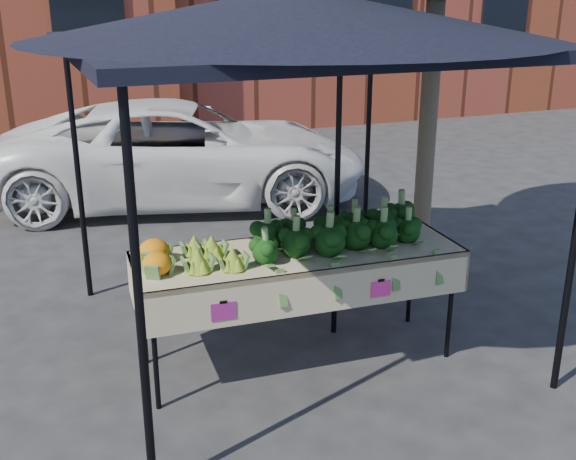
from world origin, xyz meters
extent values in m
plane|color=#252527|center=(0.00, 0.00, 0.00)|extent=(90.00, 90.00, 0.00)
cube|color=#CBB793|center=(-0.09, -0.12, 0.45)|extent=(2.45, 0.96, 0.90)
cube|color=#F22D8C|center=(-0.75, -0.52, 0.70)|extent=(0.17, 0.01, 0.12)
cube|color=#E82C8F|center=(0.39, -0.52, 0.70)|extent=(0.17, 0.01, 0.12)
ellipsoid|color=#0D340C|center=(0.24, -0.09, 1.04)|extent=(1.49, 0.59, 0.28)
ellipsoid|color=#8BA62F|center=(-0.75, -0.08, 1.01)|extent=(0.45, 0.59, 0.22)
ellipsoid|color=orange|center=(-1.12, -0.05, 1.00)|extent=(0.25, 0.45, 0.19)
imported|color=white|center=(0.14, 4.39, 2.43)|extent=(1.90, 2.52, 4.86)
camera|label=1|loc=(-1.93, -4.44, 2.70)|focal=42.83mm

